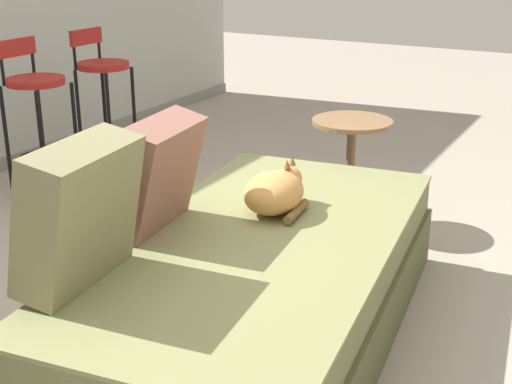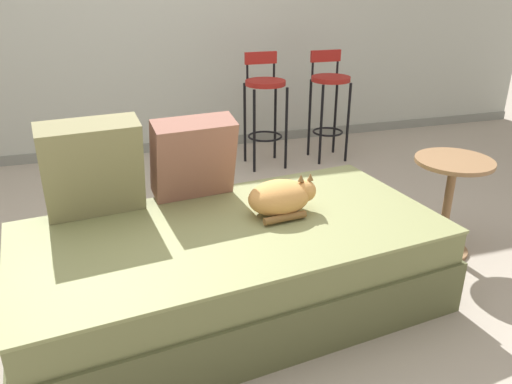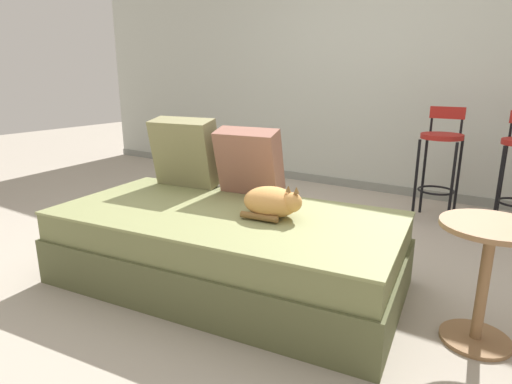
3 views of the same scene
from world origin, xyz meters
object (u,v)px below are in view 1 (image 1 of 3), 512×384
object	(u,v)px
bar_stool_near_window	(36,104)
bar_stool_by_doorway	(103,84)
throw_pillow_middle	(157,173)
throw_pillow_corner	(79,213)
side_table	(351,156)
couch	(260,289)
cat	(276,191)

from	to	relation	value
bar_stool_near_window	bar_stool_by_doorway	distance (m)	0.60
throw_pillow_middle	throw_pillow_corner	bearing A→B (deg)	-173.00
side_table	couch	bearing A→B (deg)	-173.00
throw_pillow_middle	side_table	bearing A→B (deg)	-9.07
throw_pillow_middle	side_table	xyz separation A→B (m)	(1.45, -0.23, -0.29)
throw_pillow_corner	cat	world-z (taller)	throw_pillow_corner
couch	throw_pillow_middle	world-z (taller)	throw_pillow_middle
couch	bar_stool_near_window	xyz separation A→B (m)	(0.80, 1.95, 0.36)
couch	cat	distance (m)	0.42
throw_pillow_corner	cat	size ratio (longest dim) A/B	1.35
throw_pillow_corner	bar_stool_by_doorway	size ratio (longest dim) A/B	0.52
couch	cat	world-z (taller)	cat
couch	cat	xyz separation A→B (m)	(0.28, 0.08, 0.31)
throw_pillow_corner	side_table	xyz separation A→B (m)	(1.96, -0.17, -0.31)
throw_pillow_corner	throw_pillow_middle	xyz separation A→B (m)	(0.50, 0.06, -0.02)
couch	throw_pillow_middle	size ratio (longest dim) A/B	4.75
cat	bar_stool_near_window	size ratio (longest dim) A/B	0.38
cat	bar_stool_by_doorway	size ratio (longest dim) A/B	0.38
throw_pillow_corner	bar_stool_by_doorway	distance (m)	2.58
couch	bar_stool_by_doorway	xyz separation A→B (m)	(1.41, 1.95, 0.37)
throw_pillow_corner	side_table	size ratio (longest dim) A/B	0.83
cat	throw_pillow_corner	bearing A→B (deg)	163.50
couch	throw_pillow_middle	xyz separation A→B (m)	(-0.10, 0.40, 0.45)
cat	bar_stool_near_window	distance (m)	1.95
couch	throw_pillow_corner	distance (m)	0.83
throw_pillow_middle	bar_stool_near_window	world-z (taller)	bar_stool_near_window
bar_stool_near_window	bar_stool_by_doorway	bearing A→B (deg)	0.04
bar_stool_near_window	couch	bearing A→B (deg)	-112.39
couch	bar_stool_by_doorway	size ratio (longest dim) A/B	2.23
bar_stool_by_doorway	side_table	size ratio (longest dim) A/B	1.62
side_table	bar_stool_near_window	bearing A→B (deg)	107.06
throw_pillow_corner	side_table	bearing A→B (deg)	-4.98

